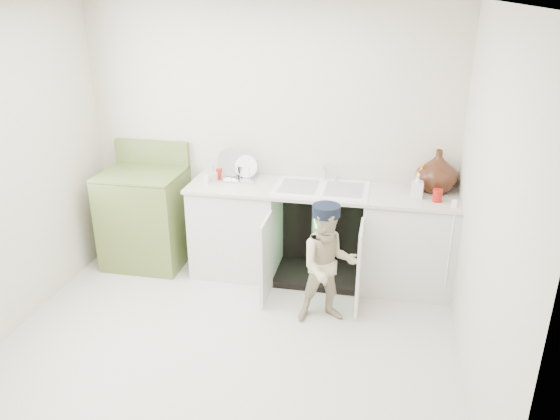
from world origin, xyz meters
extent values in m
plane|color=#B9B1A3|center=(0.00, 0.00, 0.00)|extent=(3.50, 3.50, 0.00)
cube|color=beige|center=(0.00, 1.50, 1.25)|extent=(3.50, 2.50, 0.02)
cube|color=beige|center=(0.00, -1.50, 1.25)|extent=(3.50, 2.50, 0.02)
cube|color=beige|center=(1.75, 0.00, 1.25)|extent=(2.50, 3.00, 0.02)
plane|color=white|center=(0.00, 0.00, 2.50)|extent=(3.50, 3.50, 0.00)
cube|color=silver|center=(-0.25, 1.20, 0.43)|extent=(0.80, 0.60, 0.86)
cube|color=silver|center=(1.35, 1.20, 0.43)|extent=(0.80, 0.60, 0.86)
cube|color=black|center=(0.55, 1.47, 0.43)|extent=(0.80, 0.06, 0.86)
cube|color=black|center=(0.55, 1.20, 0.03)|extent=(0.80, 0.60, 0.06)
cylinder|color=gray|center=(0.48, 1.30, 0.45)|extent=(0.05, 0.05, 0.70)
cylinder|color=gray|center=(0.62, 1.30, 0.45)|extent=(0.05, 0.05, 0.70)
cylinder|color=gray|center=(0.55, 1.25, 0.62)|extent=(0.07, 0.18, 0.07)
cube|color=silver|center=(0.15, 0.70, 0.40)|extent=(0.03, 0.40, 0.76)
cube|color=silver|center=(0.95, 0.70, 0.40)|extent=(0.02, 0.40, 0.76)
cube|color=beige|center=(0.55, 1.20, 0.89)|extent=(2.44, 0.64, 0.03)
cube|color=beige|center=(0.55, 1.49, 0.98)|extent=(2.44, 0.02, 0.15)
cube|color=white|center=(0.55, 1.20, 0.90)|extent=(0.85, 0.55, 0.02)
cube|color=gray|center=(0.34, 1.20, 0.91)|extent=(0.34, 0.40, 0.01)
cube|color=gray|center=(0.76, 1.20, 0.91)|extent=(0.34, 0.40, 0.01)
cylinder|color=silver|center=(0.55, 1.42, 0.99)|extent=(0.03, 0.03, 0.17)
cylinder|color=silver|center=(0.55, 1.36, 1.06)|extent=(0.02, 0.14, 0.02)
cylinder|color=silver|center=(0.66, 1.42, 0.94)|extent=(0.04, 0.04, 0.06)
cylinder|color=white|center=(1.68, 0.89, 0.55)|extent=(0.01, 0.01, 0.70)
cube|color=white|center=(1.68, 0.98, 0.93)|extent=(0.04, 0.02, 0.06)
cube|color=silver|center=(-0.30, 1.32, 0.91)|extent=(0.44, 0.29, 0.02)
cylinder|color=silver|center=(-0.33, 1.34, 0.99)|extent=(0.27, 0.10, 0.26)
cylinder|color=white|center=(-0.18, 1.32, 0.98)|extent=(0.21, 0.06, 0.21)
cylinder|color=silver|center=(-0.47, 1.22, 0.98)|extent=(0.01, 0.01, 0.13)
cylinder|color=silver|center=(-0.38, 1.22, 0.98)|extent=(0.01, 0.01, 0.13)
cylinder|color=silver|center=(-0.30, 1.22, 0.98)|extent=(0.01, 0.01, 0.13)
cylinder|color=silver|center=(-0.21, 1.22, 0.98)|extent=(0.01, 0.01, 0.13)
cylinder|color=silver|center=(-0.12, 1.22, 0.98)|extent=(0.01, 0.01, 0.13)
imported|color=#452D13|center=(1.55, 1.34, 1.09)|extent=(0.36, 0.36, 0.38)
imported|color=orange|center=(1.41, 1.30, 1.03)|extent=(0.10, 0.10, 0.26)
imported|color=silver|center=(1.38, 1.14, 1.01)|extent=(0.10, 0.10, 0.21)
cylinder|color=#A4100E|center=(1.55, 1.08, 0.96)|extent=(0.08, 0.08, 0.11)
cylinder|color=#AD1F0E|center=(-0.44, 1.28, 0.95)|extent=(0.05, 0.05, 0.10)
cylinder|color=tan|center=(-0.45, 1.20, 0.94)|extent=(0.06, 0.06, 0.08)
cylinder|color=black|center=(-0.24, 1.32, 0.96)|extent=(0.04, 0.04, 0.12)
cube|color=silver|center=(-0.50, 1.10, 0.95)|extent=(0.05, 0.05, 0.09)
cube|color=#5D7132|center=(-1.18, 1.18, 0.46)|extent=(0.76, 0.65, 0.92)
cube|color=#5D7132|center=(-1.18, 1.18, 0.94)|extent=(0.76, 0.65, 0.02)
cube|color=#5D7132|center=(-1.18, 1.46, 1.06)|extent=(0.76, 0.06, 0.24)
cylinder|color=black|center=(-1.37, 1.02, 0.93)|extent=(0.17, 0.17, 0.02)
cylinder|color=silver|center=(-1.37, 1.02, 0.94)|extent=(0.20, 0.20, 0.01)
cylinder|color=black|center=(-1.37, 1.33, 0.93)|extent=(0.17, 0.17, 0.02)
cylinder|color=silver|center=(-1.37, 1.33, 0.94)|extent=(0.20, 0.20, 0.01)
cylinder|color=black|center=(-0.99, 1.02, 0.93)|extent=(0.17, 0.17, 0.02)
cylinder|color=silver|center=(-0.99, 1.02, 0.94)|extent=(0.20, 0.20, 0.01)
cylinder|color=black|center=(-0.99, 1.33, 0.93)|extent=(0.17, 0.17, 0.02)
cylinder|color=silver|center=(-0.99, 1.33, 0.94)|extent=(0.20, 0.20, 0.01)
imported|color=#C0B68A|center=(0.71, 0.50, 0.50)|extent=(0.58, 0.51, 1.01)
cylinder|color=black|center=(0.71, 0.50, 0.98)|extent=(0.28, 0.28, 0.09)
cube|color=black|center=(0.68, 0.59, 0.94)|extent=(0.19, 0.14, 0.01)
cube|color=black|center=(0.58, 0.86, 0.72)|extent=(0.07, 0.01, 0.14)
cube|color=#26F23F|center=(0.58, 0.85, 0.72)|extent=(0.06, 0.00, 0.12)
camera|label=1|loc=(1.11, -3.39, 2.59)|focal=35.00mm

